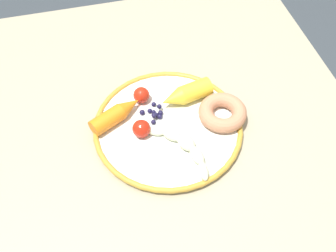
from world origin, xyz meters
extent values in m
plane|color=#323A40|center=(0.00, 0.00, 0.00)|extent=(6.00, 6.00, 0.00)
cube|color=#9D947B|center=(0.00, 0.00, 0.71)|extent=(0.94, 0.87, 0.03)
cube|color=gray|center=(-0.41, 0.38, 0.35)|extent=(0.05, 0.05, 0.69)
cube|color=gray|center=(0.41, 0.38, 0.35)|extent=(0.05, 0.05, 0.69)
cylinder|color=white|center=(0.04, -0.05, 0.73)|extent=(0.31, 0.31, 0.01)
torus|color=#B78E32|center=(0.04, -0.05, 0.74)|extent=(0.32, 0.32, 0.01)
ellipsoid|color=beige|center=(0.08, -0.18, 0.75)|extent=(0.02, 0.05, 0.02)
ellipsoid|color=beige|center=(0.08, -0.14, 0.75)|extent=(0.03, 0.05, 0.02)
ellipsoid|color=beige|center=(0.06, -0.11, 0.75)|extent=(0.05, 0.05, 0.03)
ellipsoid|color=beige|center=(0.04, -0.08, 0.75)|extent=(0.05, 0.05, 0.02)
ellipsoid|color=beige|center=(0.01, -0.06, 0.75)|extent=(0.05, 0.04, 0.02)
cylinder|color=orange|center=(-0.08, -0.01, 0.76)|extent=(0.08, 0.07, 0.04)
cone|color=orange|center=(-0.03, 0.02, 0.76)|extent=(0.06, 0.06, 0.04)
cylinder|color=yellow|center=(0.12, 0.02, 0.76)|extent=(0.08, 0.06, 0.04)
cone|color=yellow|center=(0.06, 0.01, 0.76)|extent=(0.05, 0.05, 0.04)
torus|color=tan|center=(0.16, -0.05, 0.75)|extent=(0.15, 0.15, 0.03)
sphere|color=#191638|center=(0.02, -0.01, 0.74)|extent=(0.01, 0.01, 0.01)
sphere|color=#191638|center=(0.01, -0.03, 0.74)|extent=(0.01, 0.01, 0.01)
sphere|color=#191638|center=(0.02, -0.01, 0.74)|extent=(0.01, 0.01, 0.01)
sphere|color=#191638|center=(0.03, -0.01, 0.74)|extent=(0.01, 0.01, 0.01)
sphere|color=#191638|center=(0.02, 0.02, 0.74)|extent=(0.01, 0.01, 0.01)
sphere|color=#191638|center=(0.03, -0.02, 0.74)|extent=(0.01, 0.01, 0.01)
sphere|color=#191638|center=(0.01, 0.00, 0.74)|extent=(0.01, 0.01, 0.01)
sphere|color=#191638|center=(-0.01, 0.00, 0.74)|extent=(0.01, 0.01, 0.01)
sphere|color=#191638|center=(0.01, -0.02, 0.75)|extent=(0.01, 0.01, 0.01)
sphere|color=#191638|center=(0.03, 0.00, 0.75)|extent=(0.01, 0.01, 0.01)
sphere|color=red|center=(-0.02, -0.05, 0.76)|extent=(0.04, 0.04, 0.04)
sphere|color=red|center=(0.00, 0.04, 0.75)|extent=(0.04, 0.04, 0.04)
camera|label=1|loc=(-0.08, -0.54, 1.41)|focal=41.88mm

